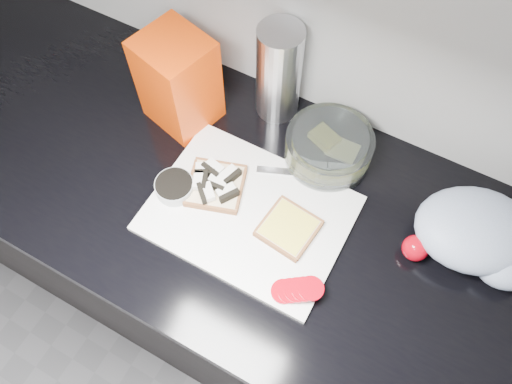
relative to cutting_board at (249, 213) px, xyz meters
The scene contains 14 objects.
base_cabinet 0.48m from the cutting_board, 19.78° to the left, with size 3.50×0.60×0.86m, color black.
countertop 0.10m from the cutting_board, 19.78° to the left, with size 3.50×0.64×0.04m, color black.
cutting_board is the anchor object (origin of this frame).
bread_left 0.09m from the cutting_board, 168.67° to the left, with size 0.15×0.15×0.04m.
bread_right 0.09m from the cutting_board, ahead, with size 0.12×0.12×0.02m.
tomato_slices 0.19m from the cutting_board, 32.65° to the right, with size 0.10×0.09×0.02m.
knife 0.18m from the cutting_board, 58.92° to the left, with size 0.21×0.10×0.01m.
seed_tub 0.16m from the cutting_board, 169.50° to the right, with size 0.08×0.08×0.04m.
tub_lid 0.12m from the cutting_board, 124.64° to the left, with size 0.09×0.09×0.01m, color silver.
glass_bowl 0.22m from the cutting_board, 68.13° to the left, with size 0.19×0.19×0.08m.
bread_bag 0.32m from the cutting_board, 148.73° to the left, with size 0.14×0.13×0.22m, color #DC3703.
steel_canister 0.31m from the cutting_board, 106.08° to the left, with size 0.10×0.10×0.23m, color #BBBBC0.
grocery_bag 0.45m from the cutting_board, 20.07° to the left, with size 0.29×0.26×0.10m.
whole_tomatoes 0.34m from the cutting_board, 14.00° to the left, with size 0.05×0.05×0.05m.
Camera 1 is at (0.15, 0.77, 1.83)m, focal length 35.00 mm.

